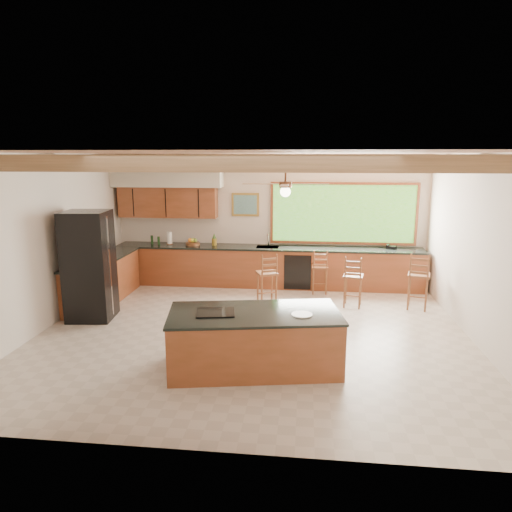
# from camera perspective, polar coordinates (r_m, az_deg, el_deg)

# --- Properties ---
(ground) EXTENTS (7.20, 7.20, 0.00)m
(ground) POSITION_cam_1_polar(r_m,az_deg,el_deg) (7.91, -0.39, -9.52)
(ground) COLOR #BCAE9C
(ground) RESTS_ON ground
(room_shell) EXTENTS (7.27, 6.54, 3.02)m
(room_shell) POSITION_cam_1_polar(r_m,az_deg,el_deg) (8.04, -1.08, 7.12)
(room_shell) COLOR beige
(room_shell) RESTS_ON ground
(counter_run) EXTENTS (7.12, 3.10, 1.22)m
(counter_run) POSITION_cam_1_polar(r_m,az_deg,el_deg) (10.26, -3.31, -1.67)
(counter_run) COLOR brown
(counter_run) RESTS_ON ground
(island) EXTENTS (2.53, 1.51, 0.85)m
(island) POSITION_cam_1_polar(r_m,az_deg,el_deg) (6.53, -0.19, -10.45)
(island) COLOR brown
(island) RESTS_ON ground
(refrigerator) EXTENTS (0.85, 0.83, 2.00)m
(refrigerator) POSITION_cam_1_polar(r_m,az_deg,el_deg) (8.84, -20.12, -1.15)
(refrigerator) COLOR black
(refrigerator) RESTS_ON ground
(bar_stool_a) EXTENTS (0.49, 0.49, 1.06)m
(bar_stool_a) POSITION_cam_1_polar(r_m,az_deg,el_deg) (9.16, 1.34, -2.30)
(bar_stool_a) COLOR brown
(bar_stool_a) RESTS_ON ground
(bar_stool_b) EXTENTS (0.37, 0.37, 0.98)m
(bar_stool_b) POSITION_cam_1_polar(r_m,az_deg,el_deg) (9.98, 7.97, -1.48)
(bar_stool_b) COLOR brown
(bar_stool_b) RESTS_ON ground
(bar_stool_c) EXTENTS (0.43, 0.43, 1.04)m
(bar_stool_c) POSITION_cam_1_polar(r_m,az_deg,el_deg) (9.19, 12.10, -2.62)
(bar_stool_c) COLOR brown
(bar_stool_c) RESTS_ON ground
(bar_stool_d) EXTENTS (0.50, 0.50, 1.14)m
(bar_stool_d) POSITION_cam_1_polar(r_m,az_deg,el_deg) (9.38, 19.78, -2.42)
(bar_stool_d) COLOR brown
(bar_stool_d) RESTS_ON ground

